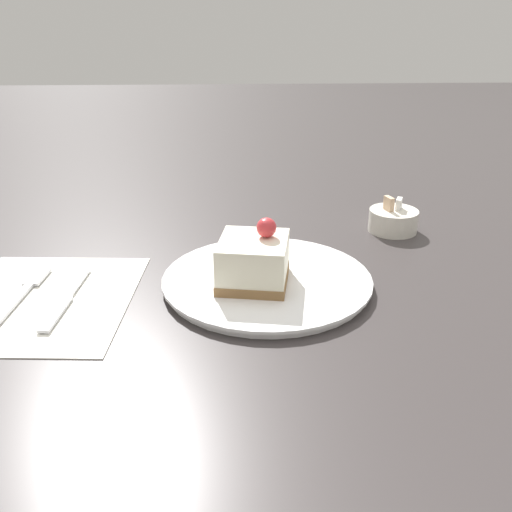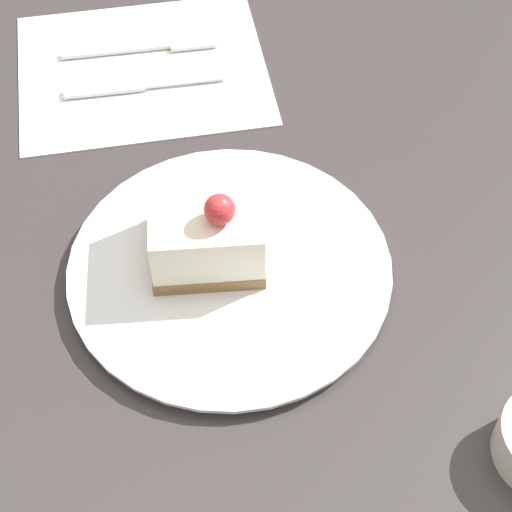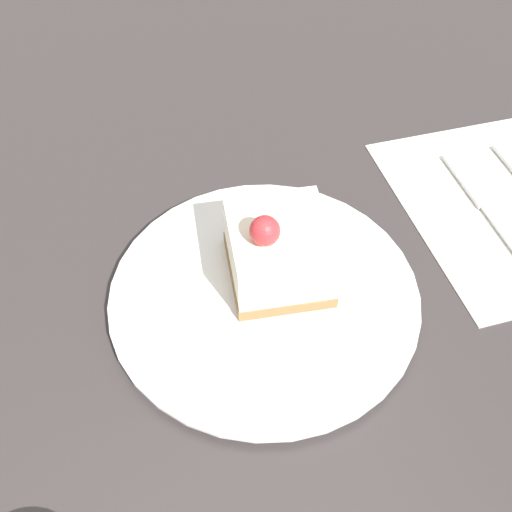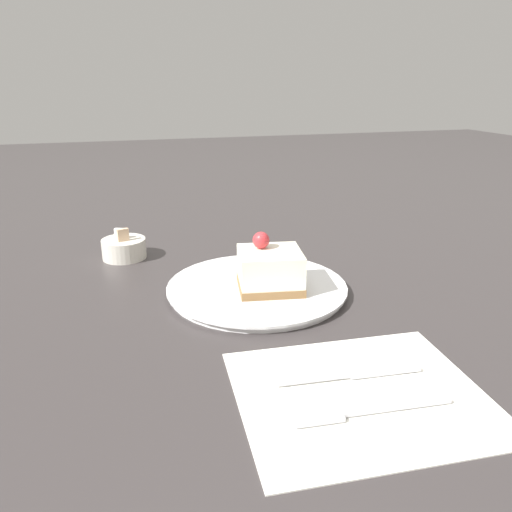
{
  "view_description": "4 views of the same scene",
  "coord_description": "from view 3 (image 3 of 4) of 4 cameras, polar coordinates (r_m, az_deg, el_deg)",
  "views": [
    {
      "loc": [
        -0.08,
        -0.68,
        0.34
      ],
      "look_at": [
        -0.05,
        -0.01,
        0.04
      ],
      "focal_mm": 40.0,
      "sensor_mm": 36.0,
      "label": 1
    },
    {
      "loc": [
        0.39,
        -0.1,
        0.58
      ],
      "look_at": [
        -0.02,
        0.0,
        0.03
      ],
      "focal_mm": 60.0,
      "sensor_mm": 36.0,
      "label": 2
    },
    {
      "loc": [
        0.07,
        0.26,
        0.41
      ],
      "look_at": [
        -0.03,
        -0.02,
        0.05
      ],
      "focal_mm": 40.0,
      "sensor_mm": 36.0,
      "label": 3
    },
    {
      "loc": [
        -0.7,
        0.18,
        0.31
      ],
      "look_at": [
        -0.03,
        -0.02,
        0.06
      ],
      "focal_mm": 35.0,
      "sensor_mm": 36.0,
      "label": 4
    }
  ],
  "objects": [
    {
      "name": "ground_plane",
      "position": [
        0.49,
        -2.11,
        -6.92
      ],
      "size": [
        4.0,
        4.0,
        0.0
      ],
      "primitive_type": "plane",
      "color": "#383333"
    },
    {
      "name": "plate",
      "position": [
        0.5,
        0.83,
        -3.82
      ],
      "size": [
        0.27,
        0.27,
        0.01
      ],
      "color": "white",
      "rests_on": "ground_plane"
    },
    {
      "name": "cake_slice",
      "position": [
        0.49,
        2.25,
        0.49
      ],
      "size": [
        0.1,
        0.1,
        0.08
      ],
      "rotation": [
        0.0,
        0.0,
        -0.16
      ],
      "color": "olive",
      "rests_on": "plate"
    },
    {
      "name": "napkin",
      "position": [
        0.64,
        24.1,
        4.82
      ],
      "size": [
        0.23,
        0.27,
        0.0
      ],
      "rotation": [
        0.0,
        0.0,
        -0.07
      ],
      "color": "white",
      "rests_on": "ground_plane"
    },
    {
      "name": "knife",
      "position": [
        0.63,
        21.29,
        5.58
      ],
      "size": [
        0.02,
        0.16,
        0.0
      ],
      "rotation": [
        0.0,
        0.0,
        -0.08
      ],
      "color": "silver",
      "rests_on": "napkin"
    }
  ]
}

